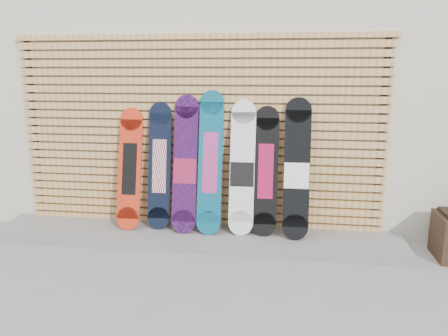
{
  "coord_description": "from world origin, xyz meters",
  "views": [
    {
      "loc": [
        0.84,
        -3.89,
        1.91
      ],
      "look_at": [
        0.18,
        0.75,
        0.85
      ],
      "focal_mm": 35.0,
      "sensor_mm": 36.0,
      "label": 1
    }
  ],
  "objects": [
    {
      "name": "snowboard_6",
      "position": [
        0.97,
        0.75,
        0.86
      ],
      "size": [
        0.28,
        0.39,
        1.5
      ],
      "color": "black",
      "rests_on": "concrete_step"
    },
    {
      "name": "snowboard_4",
      "position": [
        0.38,
        0.78,
        0.84
      ],
      "size": [
        0.27,
        0.33,
        1.47
      ],
      "color": "white",
      "rests_on": "concrete_step"
    },
    {
      "name": "snowboard_0",
      "position": [
        -0.91,
        0.77,
        0.8
      ],
      "size": [
        0.27,
        0.36,
        1.37
      ],
      "color": "red",
      "rests_on": "concrete_step"
    },
    {
      "name": "snowboard_2",
      "position": [
        -0.26,
        0.76,
        0.87
      ],
      "size": [
        0.27,
        0.37,
        1.52
      ],
      "color": "black",
      "rests_on": "concrete_step"
    },
    {
      "name": "slat_wall",
      "position": [
        -0.15,
        0.97,
        1.21
      ],
      "size": [
        4.26,
        0.08,
        2.29
      ],
      "color": "tan",
      "rests_on": "ground"
    },
    {
      "name": "ground",
      "position": [
        0.0,
        0.0,
        0.0
      ],
      "size": [
        80.0,
        80.0,
        0.0
      ],
      "primitive_type": "plane",
      "color": "gray",
      "rests_on": "ground"
    },
    {
      "name": "building",
      "position": [
        0.5,
        3.5,
        1.8
      ],
      "size": [
        12.0,
        5.0,
        3.6
      ],
      "primitive_type": "cube",
      "color": "beige",
      "rests_on": "ground"
    },
    {
      "name": "concrete_step",
      "position": [
        -0.15,
        0.68,
        0.06
      ],
      "size": [
        4.6,
        0.7,
        0.12
      ],
      "primitive_type": "cube",
      "color": "slate",
      "rests_on": "ground"
    },
    {
      "name": "snowboard_5",
      "position": [
        0.64,
        0.78,
        0.82
      ],
      "size": [
        0.27,
        0.32,
        1.41
      ],
      "color": "black",
      "rests_on": "concrete_step"
    },
    {
      "name": "snowboard_3",
      "position": [
        0.02,
        0.76,
        0.9
      ],
      "size": [
        0.27,
        0.37,
        1.57
      ],
      "color": "#0B5572",
      "rests_on": "concrete_step"
    },
    {
      "name": "snowboard_1",
      "position": [
        -0.57,
        0.81,
        0.84
      ],
      "size": [
        0.26,
        0.28,
        1.44
      ],
      "color": "black",
      "rests_on": "concrete_step"
    }
  ]
}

